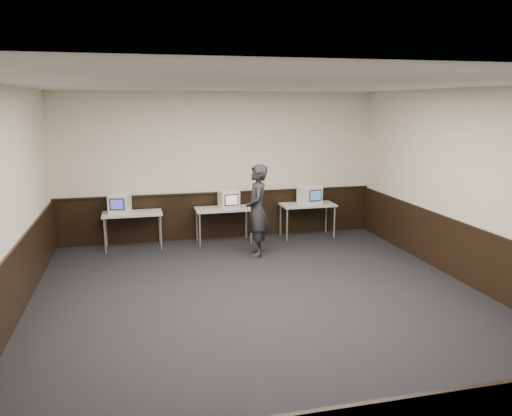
# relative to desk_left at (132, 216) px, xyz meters

# --- Properties ---
(floor) EXTENTS (8.00, 8.00, 0.00)m
(floor) POSITION_rel_desk_left_xyz_m (1.90, -3.60, -0.68)
(floor) COLOR black
(floor) RESTS_ON ground
(ceiling) EXTENTS (8.00, 8.00, 0.00)m
(ceiling) POSITION_rel_desk_left_xyz_m (1.90, -3.60, 2.52)
(ceiling) COLOR white
(ceiling) RESTS_ON back_wall
(back_wall) EXTENTS (7.00, 0.00, 7.00)m
(back_wall) POSITION_rel_desk_left_xyz_m (1.90, 0.40, 0.92)
(back_wall) COLOR silver
(back_wall) RESTS_ON ground
(front_wall) EXTENTS (7.00, 0.00, 7.00)m
(front_wall) POSITION_rel_desk_left_xyz_m (1.90, -7.60, 0.92)
(front_wall) COLOR silver
(front_wall) RESTS_ON ground
(right_wall) EXTENTS (0.00, 8.00, 8.00)m
(right_wall) POSITION_rel_desk_left_xyz_m (5.40, -3.60, 0.92)
(right_wall) COLOR silver
(right_wall) RESTS_ON ground
(wainscot_back) EXTENTS (6.98, 0.04, 1.00)m
(wainscot_back) POSITION_rel_desk_left_xyz_m (1.90, 0.38, -0.18)
(wainscot_back) COLOR black
(wainscot_back) RESTS_ON back_wall
(wainscot_left) EXTENTS (0.04, 7.98, 1.00)m
(wainscot_left) POSITION_rel_desk_left_xyz_m (-1.58, -3.60, -0.18)
(wainscot_left) COLOR black
(wainscot_left) RESTS_ON left_wall
(wainscot_right) EXTENTS (0.04, 7.98, 1.00)m
(wainscot_right) POSITION_rel_desk_left_xyz_m (5.38, -3.60, -0.18)
(wainscot_right) COLOR black
(wainscot_right) RESTS_ON right_wall
(wainscot_rail) EXTENTS (6.98, 0.06, 0.04)m
(wainscot_rail) POSITION_rel_desk_left_xyz_m (1.90, 0.36, 0.34)
(wainscot_rail) COLOR black
(wainscot_rail) RESTS_ON wainscot_back
(desk_left) EXTENTS (1.20, 0.60, 0.75)m
(desk_left) POSITION_rel_desk_left_xyz_m (0.00, 0.00, 0.00)
(desk_left) COLOR #BBBCB7
(desk_left) RESTS_ON ground
(desk_center) EXTENTS (1.20, 0.60, 0.75)m
(desk_center) POSITION_rel_desk_left_xyz_m (1.90, 0.00, 0.00)
(desk_center) COLOR #BBBCB7
(desk_center) RESTS_ON ground
(desk_right) EXTENTS (1.20, 0.60, 0.75)m
(desk_right) POSITION_rel_desk_left_xyz_m (3.80, 0.00, 0.00)
(desk_right) COLOR #BBBCB7
(desk_right) RESTS_ON ground
(emac_left) EXTENTS (0.48, 0.49, 0.40)m
(emac_left) POSITION_rel_desk_left_xyz_m (-0.24, 0.03, 0.27)
(emac_left) COLOR white
(emac_left) RESTS_ON desk_left
(emac_center) EXTENTS (0.43, 0.45, 0.39)m
(emac_center) POSITION_rel_desk_left_xyz_m (2.01, -0.05, 0.27)
(emac_center) COLOR white
(emac_center) RESTS_ON desk_center
(emac_right) EXTENTS (0.51, 0.53, 0.42)m
(emac_right) POSITION_rel_desk_left_xyz_m (3.84, -0.03, 0.28)
(emac_right) COLOR white
(emac_right) RESTS_ON desk_right
(person) EXTENTS (0.55, 0.73, 1.80)m
(person) POSITION_rel_desk_left_xyz_m (2.37, -1.10, 0.22)
(person) COLOR #232328
(person) RESTS_ON ground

